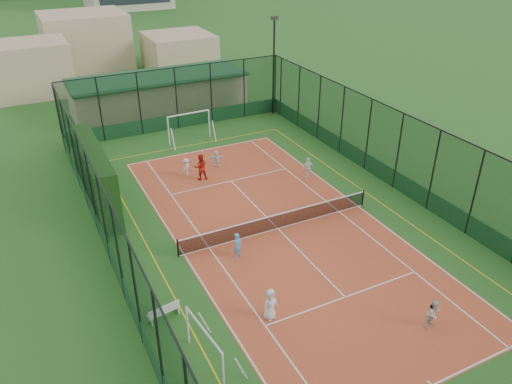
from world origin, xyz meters
TOP-DOWN VIEW (x-y plane):
  - ground at (0.00, 0.00)m, footprint 300.00×300.00m
  - court_slab at (0.00, 0.00)m, footprint 11.17×23.97m
  - tennis_net at (0.00, 0.00)m, footprint 11.67×0.12m
  - perimeter_fence at (0.00, 0.00)m, footprint 18.12×34.12m
  - floodlight_ne at (8.60, 16.60)m, footprint 0.60×0.26m
  - clubhouse at (0.00, 22.00)m, footprint 15.20×7.20m
  - hedge_left at (-8.30, 7.46)m, footprint 1.24×8.26m
  - white_bench at (-7.80, -4.00)m, footprint 1.50×0.64m
  - futsal_goal_near at (-7.16, -7.23)m, footprint 3.01×1.19m
  - futsal_goal_far at (-0.08, 14.02)m, footprint 3.49×1.14m
  - child_near_left at (-3.70, -6.04)m, footprint 0.85×0.67m
  - child_near_mid at (-3.08, -1.39)m, footprint 0.61×0.55m
  - child_near_right at (2.19, -9.54)m, footprint 0.70×0.57m
  - child_far_left at (-2.31, 8.55)m, footprint 0.88×0.86m
  - child_far_right at (4.74, 4.54)m, footprint 0.88×0.39m
  - child_far_back at (0.01, 8.87)m, footprint 1.17×0.67m
  - coach at (-1.65, 7.55)m, footprint 0.98×0.82m
  - tennis_balls at (-0.30, 1.27)m, footprint 5.58×1.37m

SIDE VIEW (x-z plane):
  - ground at x=0.00m, z-range 0.00..0.00m
  - court_slab at x=0.00m, z-range 0.00..0.01m
  - tennis_balls at x=-0.30m, z-range 0.01..0.08m
  - white_bench at x=-7.80m, z-range 0.00..0.82m
  - tennis_net at x=0.00m, z-range 0.00..1.06m
  - child_far_back at x=0.01m, z-range 0.01..1.21m
  - child_far_left at x=-2.31m, z-range 0.01..1.22m
  - child_near_right at x=2.19m, z-range 0.01..1.37m
  - child_near_mid at x=-3.08m, z-range 0.01..1.41m
  - child_far_right at x=4.74m, z-range 0.01..1.48m
  - child_near_left at x=-3.70m, z-range 0.01..1.54m
  - coach at x=-1.65m, z-range 0.01..1.79m
  - futsal_goal_near at x=-7.16m, z-range 0.00..1.89m
  - futsal_goal_far at x=-0.08m, z-range 0.00..2.23m
  - clubhouse at x=0.00m, z-range 0.00..3.15m
  - hedge_left at x=-8.30m, z-range 0.00..3.62m
  - perimeter_fence at x=0.00m, z-range 0.00..5.00m
  - floodlight_ne at x=8.60m, z-range 0.00..8.25m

